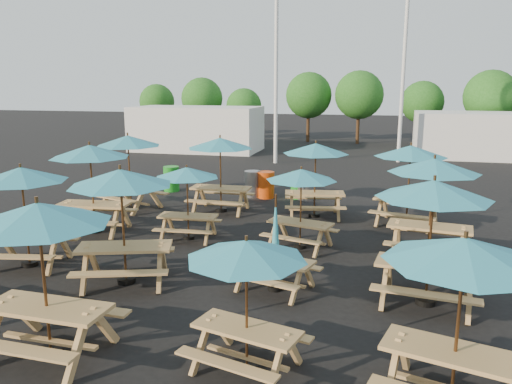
% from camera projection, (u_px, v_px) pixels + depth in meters
% --- Properties ---
extents(ground, '(120.00, 120.00, 0.00)m').
position_uv_depth(ground, '(243.00, 243.00, 13.38)').
color(ground, black).
rests_on(ground, ground).
extents(picnic_unit_1, '(2.39, 2.39, 2.37)m').
position_uv_depth(picnic_unit_1, '(22.00, 181.00, 11.31)').
color(picnic_unit_1, tan).
rests_on(picnic_unit_1, ground).
extents(picnic_unit_2, '(2.42, 2.42, 2.55)m').
position_uv_depth(picnic_unit_2, '(90.00, 157.00, 13.97)').
color(picnic_unit_2, tan).
rests_on(picnic_unit_2, ground).
extents(picnic_unit_3, '(2.81, 2.81, 2.54)m').
position_uv_depth(picnic_unit_3, '(128.00, 145.00, 16.70)').
color(picnic_unit_3, tan).
rests_on(picnic_unit_3, ground).
extents(picnic_unit_4, '(2.23, 2.23, 2.49)m').
position_uv_depth(picnic_unit_4, '(39.00, 224.00, 7.41)').
color(picnic_unit_4, tan).
rests_on(picnic_unit_4, ground).
extents(picnic_unit_5, '(2.73, 2.73, 2.50)m').
position_uv_depth(picnic_unit_5, '(121.00, 185.00, 10.28)').
color(picnic_unit_5, tan).
rests_on(picnic_unit_5, ground).
extents(picnic_unit_6, '(1.88, 1.88, 2.02)m').
position_uv_depth(picnic_unit_6, '(187.00, 177.00, 13.41)').
color(picnic_unit_6, tan).
rests_on(picnic_unit_6, ground).
extents(picnic_unit_7, '(2.19, 2.19, 2.50)m').
position_uv_depth(picnic_unit_7, '(220.00, 148.00, 16.31)').
color(picnic_unit_7, tan).
rests_on(picnic_unit_7, ground).
extents(picnic_unit_8, '(2.16, 2.16, 2.04)m').
position_uv_depth(picnic_unit_8, '(246.00, 258.00, 7.09)').
color(picnic_unit_8, tan).
rests_on(picnic_unit_8, ground).
extents(picnic_unit_9, '(1.91, 1.77, 2.04)m').
position_uv_depth(picnic_unit_9, '(275.00, 251.00, 10.19)').
color(picnic_unit_9, tan).
rests_on(picnic_unit_9, ground).
extents(picnic_unit_10, '(2.25, 2.25, 2.10)m').
position_uv_depth(picnic_unit_10, '(301.00, 180.00, 12.65)').
color(picnic_unit_10, tan).
rests_on(picnic_unit_10, ground).
extents(picnic_unit_11, '(2.41, 2.41, 2.40)m').
position_uv_depth(picnic_unit_11, '(316.00, 153.00, 15.66)').
color(picnic_unit_11, tan).
rests_on(picnic_unit_11, ground).
extents(picnic_unit_12, '(2.50, 2.50, 2.35)m').
position_uv_depth(picnic_unit_12, '(464.00, 261.00, 6.21)').
color(picnic_unit_12, tan).
rests_on(picnic_unit_12, ground).
extents(picnic_unit_13, '(2.41, 2.41, 2.47)m').
position_uv_depth(picnic_unit_13, '(433.00, 197.00, 9.24)').
color(picnic_unit_13, tan).
rests_on(picnic_unit_13, ground).
extents(picnic_unit_14, '(2.46, 2.46, 2.49)m').
position_uv_depth(picnic_unit_14, '(434.00, 172.00, 11.81)').
color(picnic_unit_14, tan).
rests_on(picnic_unit_14, ground).
extents(picnic_unit_15, '(2.60, 2.60, 2.45)m').
position_uv_depth(picnic_unit_15, '(410.00, 156.00, 14.66)').
color(picnic_unit_15, tan).
rests_on(picnic_unit_15, ground).
extents(waste_bin_0, '(0.62, 0.62, 0.99)m').
position_uv_depth(waste_bin_0, '(171.00, 179.00, 19.90)').
color(waste_bin_0, '#198C20').
rests_on(waste_bin_0, ground).
extents(waste_bin_1, '(0.62, 0.62, 0.99)m').
position_uv_depth(waste_bin_1, '(266.00, 185.00, 18.69)').
color(waste_bin_1, '#CB400B').
rests_on(waste_bin_1, ground).
extents(waste_bin_2, '(0.62, 0.62, 0.99)m').
position_uv_depth(waste_bin_2, '(253.00, 184.00, 18.85)').
color(waste_bin_2, gray).
rests_on(waste_bin_2, ground).
extents(waste_bin_3, '(0.62, 0.62, 0.99)m').
position_uv_depth(waste_bin_3, '(299.00, 185.00, 18.63)').
color(waste_bin_3, '#198C20').
rests_on(waste_bin_3, ground).
extents(waste_bin_4, '(0.62, 0.62, 0.99)m').
position_uv_depth(waste_bin_4, '(306.00, 186.00, 18.40)').
color(waste_bin_4, gray).
rests_on(waste_bin_4, ground).
extents(mast_0, '(0.20, 0.20, 12.00)m').
position_uv_depth(mast_0, '(276.00, 49.00, 25.87)').
color(mast_0, silver).
rests_on(mast_0, ground).
extents(mast_1, '(0.20, 0.20, 12.00)m').
position_uv_depth(mast_1, '(405.00, 49.00, 26.24)').
color(mast_1, silver).
rests_on(mast_1, ground).
extents(event_tent_0, '(8.00, 4.00, 2.80)m').
position_uv_depth(event_tent_0, '(197.00, 129.00, 32.04)').
color(event_tent_0, silver).
rests_on(event_tent_0, ground).
extents(event_tent_1, '(7.00, 4.00, 2.60)m').
position_uv_depth(event_tent_1, '(478.00, 135.00, 29.03)').
color(event_tent_1, silver).
rests_on(event_tent_1, ground).
extents(tree_0, '(2.80, 2.80, 4.24)m').
position_uv_depth(tree_0, '(157.00, 102.00, 40.04)').
color(tree_0, '#382314').
rests_on(tree_0, ground).
extents(tree_1, '(3.11, 3.11, 4.72)m').
position_uv_depth(tree_1, '(202.00, 98.00, 37.68)').
color(tree_1, '#382314').
rests_on(tree_1, ground).
extents(tree_2, '(2.59, 2.59, 3.93)m').
position_uv_depth(tree_2, '(244.00, 106.00, 36.77)').
color(tree_2, '#382314').
rests_on(tree_2, ground).
extents(tree_3, '(3.36, 3.36, 5.09)m').
position_uv_depth(tree_3, '(309.00, 95.00, 36.53)').
color(tree_3, '#382314').
rests_on(tree_3, ground).
extents(tree_4, '(3.41, 3.41, 5.17)m').
position_uv_depth(tree_4, '(359.00, 95.00, 35.23)').
color(tree_4, '#382314').
rests_on(tree_4, ground).
extents(tree_5, '(2.94, 2.94, 4.45)m').
position_uv_depth(tree_5, '(422.00, 102.00, 34.71)').
color(tree_5, '#382314').
rests_on(tree_5, ground).
extents(tree_6, '(3.38, 3.38, 5.13)m').
position_uv_depth(tree_6, '(490.00, 97.00, 31.99)').
color(tree_6, '#382314').
rests_on(tree_6, ground).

